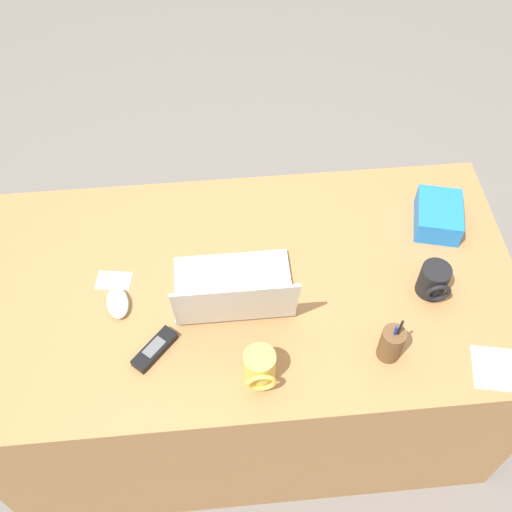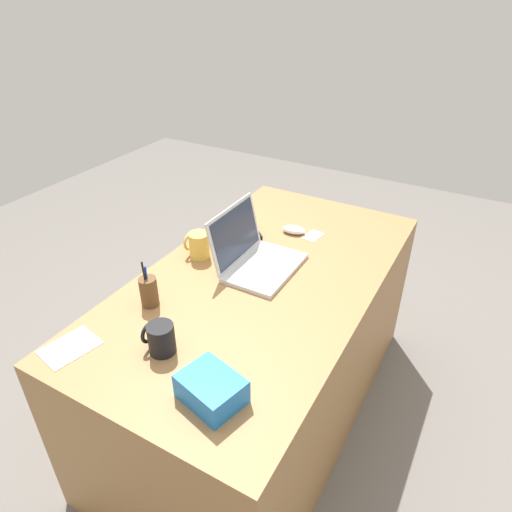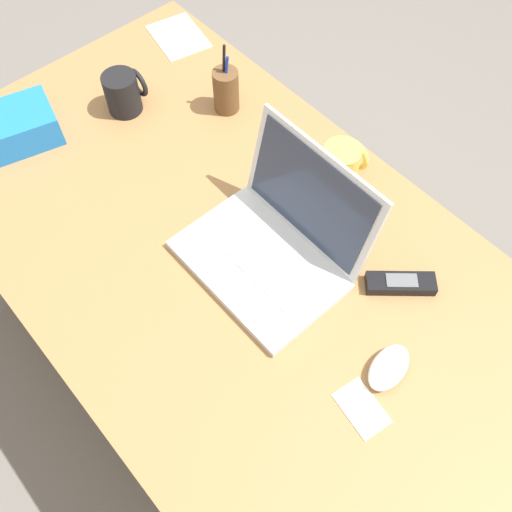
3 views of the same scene
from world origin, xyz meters
name	(u,v)px [view 2 (image 2 of 3)]	position (x,y,z in m)	size (l,w,h in m)	color
ground_plane	(261,404)	(0.00, 0.00, 0.00)	(6.00, 6.00, 0.00)	slate
desk	(261,347)	(0.00, 0.00, 0.36)	(1.55, 0.83, 0.73)	#9E7042
laptop	(255,256)	(0.05, 0.06, 0.78)	(0.33, 0.28, 0.23)	silver
computer_mouse	(294,230)	(0.37, 0.04, 0.75)	(0.06, 0.10, 0.03)	white
coffee_mug_white	(160,338)	(-0.51, 0.07, 0.78)	(0.08, 0.09, 0.10)	black
coffee_mug_tall	(198,245)	(0.00, 0.29, 0.78)	(0.08, 0.09, 0.11)	#E0BC4C
cordless_phone	(253,232)	(0.27, 0.19, 0.74)	(0.13, 0.13, 0.03)	black
pen_holder	(149,291)	(-0.35, 0.26, 0.78)	(0.06, 0.06, 0.18)	brown
snack_bag	(211,389)	(-0.59, -0.17, 0.77)	(0.13, 0.17, 0.08)	blue
paper_note_near_laptop	(70,347)	(-0.64, 0.33, 0.73)	(0.17, 0.12, 0.00)	white
paper_note_left	(313,236)	(0.39, -0.05, 0.73)	(0.10, 0.06, 0.00)	white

